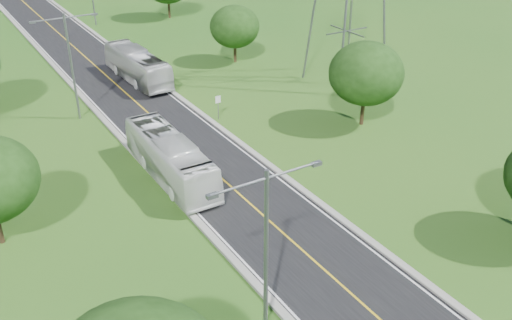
# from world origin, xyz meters

# --- Properties ---
(ground) EXTENTS (260.00, 260.00, 0.00)m
(ground) POSITION_xyz_m (0.00, 60.00, 0.00)
(ground) COLOR #215818
(ground) RESTS_ON ground
(road) EXTENTS (8.00, 150.00, 0.06)m
(road) POSITION_xyz_m (0.00, 66.00, 0.03)
(road) COLOR black
(road) RESTS_ON ground
(curb_left) EXTENTS (0.50, 150.00, 0.22)m
(curb_left) POSITION_xyz_m (-4.25, 66.00, 0.11)
(curb_left) COLOR gray
(curb_left) RESTS_ON ground
(curb_right) EXTENTS (0.50, 150.00, 0.22)m
(curb_right) POSITION_xyz_m (4.25, 66.00, 0.11)
(curb_right) COLOR gray
(curb_right) RESTS_ON ground
(speed_limit_sign) EXTENTS (0.55, 0.09, 2.40)m
(speed_limit_sign) POSITION_xyz_m (5.20, 37.98, 1.60)
(speed_limit_sign) COLOR slate
(speed_limit_sign) RESTS_ON ground
(streetlight_near_left) EXTENTS (5.90, 0.25, 10.00)m
(streetlight_near_left) POSITION_xyz_m (-6.00, 12.00, 5.94)
(streetlight_near_left) COLOR slate
(streetlight_near_left) RESTS_ON ground
(streetlight_mid_left) EXTENTS (5.90, 0.25, 10.00)m
(streetlight_mid_left) POSITION_xyz_m (-6.00, 45.00, 5.94)
(streetlight_mid_left) COLOR slate
(streetlight_mid_left) RESTS_ON ground
(tree_rb) EXTENTS (6.72, 6.72, 7.82)m
(tree_rb) POSITION_xyz_m (16.00, 30.00, 4.95)
(tree_rb) COLOR black
(tree_rb) RESTS_ON ground
(tree_rc) EXTENTS (5.88, 5.88, 6.84)m
(tree_rc) POSITION_xyz_m (15.00, 52.00, 4.33)
(tree_rc) COLOR black
(tree_rc) RESTS_ON ground
(bus_outbound) EXTENTS (3.37, 12.40, 3.43)m
(bus_outbound) POSITION_xyz_m (2.57, 51.81, 1.77)
(bus_outbound) COLOR silver
(bus_outbound) RESTS_ON road
(bus_inbound) EXTENTS (3.03, 12.23, 3.40)m
(bus_inbound) POSITION_xyz_m (-3.20, 29.99, 1.76)
(bus_inbound) COLOR white
(bus_inbound) RESTS_ON road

